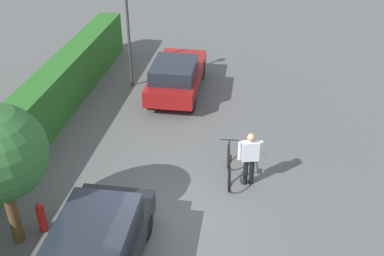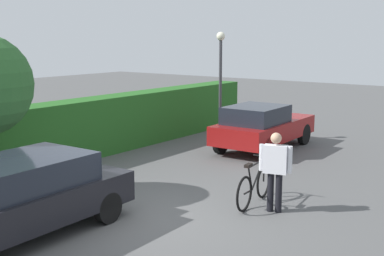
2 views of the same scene
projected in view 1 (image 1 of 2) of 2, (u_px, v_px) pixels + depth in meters
ground_plane at (169, 224)px, 11.48m from camera, size 60.00×60.00×0.00m
parked_car_near at (93, 253)px, 9.72m from camera, size 4.14×1.87×1.38m
parked_car_far at (176, 75)px, 16.93m from camera, size 3.98×1.78×1.40m
bicycle at (229, 166)px, 12.83m from camera, size 1.74×0.50×0.93m
person_rider at (250, 155)px, 12.33m from camera, size 0.32×0.63×1.60m
street_lamp at (128, 25)px, 16.64m from camera, size 0.28×0.28×3.58m
fire_hydrant at (41, 216)px, 11.10m from camera, size 0.20×0.20×0.81m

